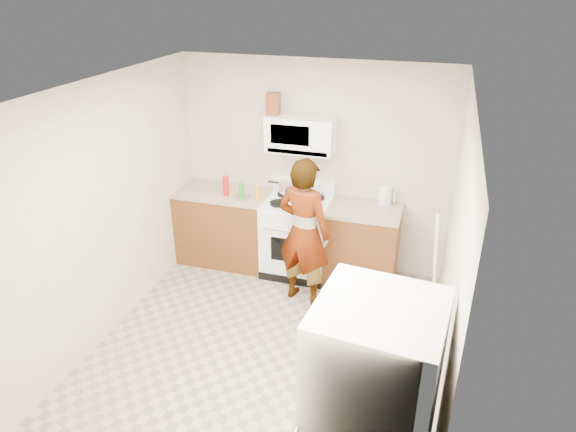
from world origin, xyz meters
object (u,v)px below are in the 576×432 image
at_px(fridge, 370,422).
at_px(gas_range, 297,235).
at_px(microwave, 301,134).
at_px(person, 304,232).
at_px(kettle, 385,196).
at_px(saucepan, 289,187).

bearing_deg(fridge, gas_range, 119.81).
xyz_separation_m(gas_range, microwave, (0.00, 0.13, 1.21)).
bearing_deg(person, kettle, -118.51).
height_order(microwave, saucepan, microwave).
bearing_deg(gas_range, microwave, 90.00).
bearing_deg(person, microwave, -56.67).
bearing_deg(microwave, gas_range, -90.00).
bearing_deg(kettle, fridge, -61.27).
bearing_deg(gas_range, person, -67.62).
bearing_deg(saucepan, gas_range, -46.92).
xyz_separation_m(gas_range, fridge, (1.30, -2.91, 0.36)).
distance_m(microwave, saucepan, 0.70).
xyz_separation_m(microwave, fridge, (1.30, -3.03, -0.85)).
distance_m(microwave, fridge, 3.41).
bearing_deg(person, saucepan, -47.37).
bearing_deg(saucepan, kettle, 2.96).
height_order(microwave, person, microwave).
distance_m(person, kettle, 1.09).
xyz_separation_m(microwave, kettle, (0.97, 0.09, -0.67)).
relative_size(fridge, saucepan, 6.93).
distance_m(gas_range, microwave, 1.22).
bearing_deg(saucepan, microwave, -12.62).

